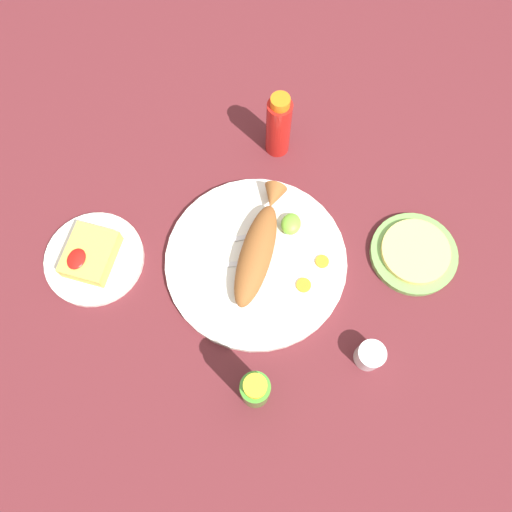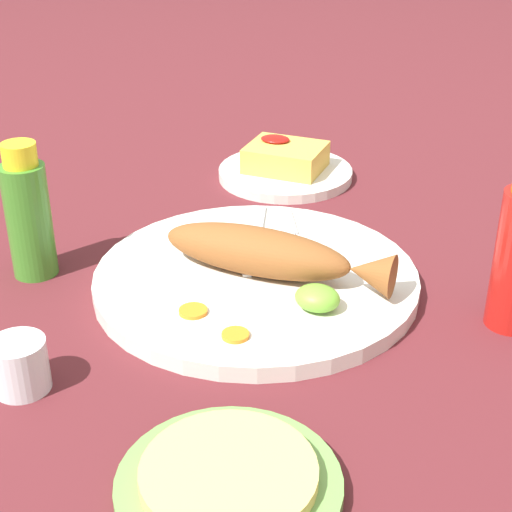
{
  "view_description": "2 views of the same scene",
  "coord_description": "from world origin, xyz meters",
  "px_view_note": "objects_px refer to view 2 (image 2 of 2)",
  "views": [
    {
      "loc": [
        0.32,
        0.09,
        0.94
      ],
      "look_at": [
        0.0,
        0.0,
        0.04
      ],
      "focal_mm": 35.0,
      "sensor_mm": 36.0,
      "label": 1
    },
    {
      "loc": [
        -0.29,
        0.7,
        0.44
      ],
      "look_at": [
        0.0,
        0.0,
        0.04
      ],
      "focal_mm": 55.0,
      "sensor_mm": 36.0,
      "label": 2
    }
  ],
  "objects_px": {
    "main_plate": "(256,279)",
    "fork_near": "(255,234)",
    "hot_sauce_bottle_green": "(28,215)",
    "salt_cup": "(20,368)",
    "fried_fish": "(270,254)",
    "tortilla_plate": "(229,486)",
    "side_plate_fries": "(285,173)",
    "fork_far": "(292,237)"
  },
  "relations": [
    {
      "from": "salt_cup",
      "to": "hot_sauce_bottle_green",
      "type": "bearing_deg",
      "value": -57.01
    },
    {
      "from": "main_plate",
      "to": "fork_far",
      "type": "distance_m",
      "value": 0.09
    },
    {
      "from": "fried_fish",
      "to": "salt_cup",
      "type": "xyz_separation_m",
      "value": [
        0.14,
        0.25,
        -0.02
      ]
    },
    {
      "from": "salt_cup",
      "to": "tortilla_plate",
      "type": "bearing_deg",
      "value": 167.76
    },
    {
      "from": "fork_far",
      "to": "salt_cup",
      "type": "relative_size",
      "value": 3.31
    },
    {
      "from": "fried_fish",
      "to": "fork_far",
      "type": "xyz_separation_m",
      "value": [
        0.01,
        -0.09,
        -0.02
      ]
    },
    {
      "from": "fork_far",
      "to": "main_plate",
      "type": "bearing_deg",
      "value": 147.56
    },
    {
      "from": "side_plate_fries",
      "to": "hot_sauce_bottle_green",
      "type": "bearing_deg",
      "value": 66.41
    },
    {
      "from": "main_plate",
      "to": "tortilla_plate",
      "type": "height_order",
      "value": "main_plate"
    },
    {
      "from": "main_plate",
      "to": "fork_near",
      "type": "bearing_deg",
      "value": -66.8
    },
    {
      "from": "fork_near",
      "to": "tortilla_plate",
      "type": "bearing_deg",
      "value": -178.27
    },
    {
      "from": "hot_sauce_bottle_green",
      "to": "salt_cup",
      "type": "bearing_deg",
      "value": 122.99
    },
    {
      "from": "fried_fish",
      "to": "salt_cup",
      "type": "bearing_deg",
      "value": 60.32
    },
    {
      "from": "fried_fish",
      "to": "tortilla_plate",
      "type": "distance_m",
      "value": 0.31
    },
    {
      "from": "salt_cup",
      "to": "fork_far",
      "type": "bearing_deg",
      "value": -111.39
    },
    {
      "from": "fried_fish",
      "to": "salt_cup",
      "type": "relative_size",
      "value": 5.05
    },
    {
      "from": "fried_fish",
      "to": "salt_cup",
      "type": "distance_m",
      "value": 0.29
    },
    {
      "from": "fork_near",
      "to": "side_plate_fries",
      "type": "height_order",
      "value": "fork_near"
    },
    {
      "from": "fried_fish",
      "to": "tortilla_plate",
      "type": "xyz_separation_m",
      "value": [
        -0.08,
        0.3,
        -0.04
      ]
    },
    {
      "from": "salt_cup",
      "to": "tortilla_plate",
      "type": "xyz_separation_m",
      "value": [
        -0.23,
        0.05,
        -0.01
      ]
    },
    {
      "from": "fork_far",
      "to": "salt_cup",
      "type": "bearing_deg",
      "value": 131.27
    },
    {
      "from": "fork_far",
      "to": "tortilla_plate",
      "type": "xyz_separation_m",
      "value": [
        -0.09,
        0.39,
        -0.01
      ]
    },
    {
      "from": "side_plate_fries",
      "to": "tortilla_plate",
      "type": "distance_m",
      "value": 0.64
    },
    {
      "from": "main_plate",
      "to": "fork_far",
      "type": "height_order",
      "value": "fork_far"
    },
    {
      "from": "fork_far",
      "to": "hot_sauce_bottle_green",
      "type": "distance_m",
      "value": 0.31
    },
    {
      "from": "salt_cup",
      "to": "side_plate_fries",
      "type": "bearing_deg",
      "value": -94.67
    },
    {
      "from": "side_plate_fries",
      "to": "fried_fish",
      "type": "bearing_deg",
      "value": 107.3
    },
    {
      "from": "main_plate",
      "to": "side_plate_fries",
      "type": "height_order",
      "value": "main_plate"
    },
    {
      "from": "fork_far",
      "to": "tortilla_plate",
      "type": "distance_m",
      "value": 0.4
    },
    {
      "from": "hot_sauce_bottle_green",
      "to": "fork_far",
      "type": "bearing_deg",
      "value": -147.85
    },
    {
      "from": "side_plate_fries",
      "to": "fork_near",
      "type": "bearing_deg",
      "value": 100.96
    },
    {
      "from": "fried_fish",
      "to": "tortilla_plate",
      "type": "height_order",
      "value": "fried_fish"
    },
    {
      "from": "side_plate_fries",
      "to": "salt_cup",
      "type": "bearing_deg",
      "value": 85.33
    },
    {
      "from": "fork_far",
      "to": "side_plate_fries",
      "type": "height_order",
      "value": "fork_far"
    },
    {
      "from": "main_plate",
      "to": "side_plate_fries",
      "type": "xyz_separation_m",
      "value": [
        0.08,
        -0.31,
        -0.0
      ]
    },
    {
      "from": "fried_fish",
      "to": "tortilla_plate",
      "type": "bearing_deg",
      "value": 105.54
    },
    {
      "from": "hot_sauce_bottle_green",
      "to": "fork_near",
      "type": "bearing_deg",
      "value": -144.16
    },
    {
      "from": "main_plate",
      "to": "fork_near",
      "type": "height_order",
      "value": "fork_near"
    },
    {
      "from": "fork_near",
      "to": "hot_sauce_bottle_green",
      "type": "height_order",
      "value": "hot_sauce_bottle_green"
    },
    {
      "from": "side_plate_fries",
      "to": "tortilla_plate",
      "type": "height_order",
      "value": "same"
    },
    {
      "from": "fried_fish",
      "to": "fork_far",
      "type": "relative_size",
      "value": 1.52
    },
    {
      "from": "fried_fish",
      "to": "fork_near",
      "type": "height_order",
      "value": "fried_fish"
    }
  ]
}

